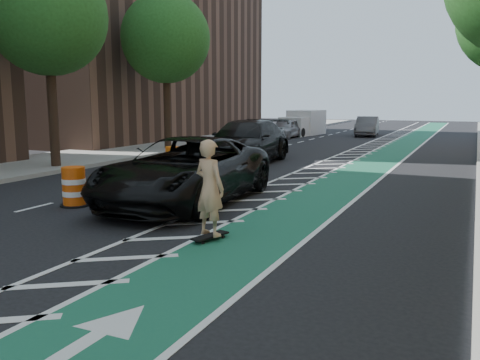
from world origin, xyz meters
The scene contains 19 objects.
ground centered at (0.00, 0.00, 0.00)m, with size 120.00×120.00×0.00m, color black.
bike_lane centered at (3.00, 10.00, 0.01)m, with size 2.00×90.00×0.01m, color #185643.
buffer_strip centered at (1.50, 10.00, 0.01)m, with size 1.40×90.00×0.01m, color silver.
sidewalk_left centered at (-9.50, 10.00, 0.07)m, with size 5.00×90.00×0.15m, color gray.
curb_right centered at (7.05, 10.00, 0.08)m, with size 0.12×90.00×0.16m, color gray.
curb_left centered at (-7.05, 10.00, 0.08)m, with size 0.12×90.00×0.16m, color gray.
building_left_far centered at (-17.50, 24.00, 9.00)m, with size 14.00×22.00×18.00m, color brown.
tree_l_c centered at (-7.90, 8.00, 5.77)m, with size 4.20×4.20×7.90m.
tree_l_d centered at (-7.90, 16.00, 5.77)m, with size 4.20×4.20×7.90m.
skateboard centered at (2.30, 1.61, 0.09)m, with size 0.46×0.88×0.11m.
skateboarder centered at (2.30, 1.61, 1.05)m, with size 0.68×0.45×1.87m, color tan.
suv_near centered at (0.00, 4.56, 0.87)m, with size 2.88×6.25×1.74m, color black.
suv_far centered at (-1.98, 12.79, 0.91)m, with size 2.56×6.29×1.83m, color black.
car_silver centered at (-5.25, 26.75, 0.67)m, with size 1.57×3.90×1.33m, color #95959A.
car_grey centered at (-0.45, 31.23, 0.71)m, with size 1.50×4.30×1.42m, color #58585D.
box_truck centered at (-5.05, 30.19, 0.85)m, with size 2.47×4.63×1.84m.
barrel_a centered at (-2.41, 3.00, 0.48)m, with size 0.74×0.74×1.01m.
barrel_b centered at (-3.56, 9.50, 0.44)m, with size 0.69×0.69×0.93m.
barrel_c centered at (-2.40, 14.50, 0.39)m, with size 0.60×0.60×0.82m.
Camera 1 is at (6.88, -6.85, 2.75)m, focal length 38.00 mm.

